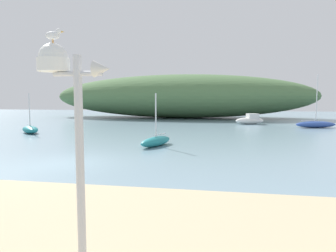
{
  "coord_description": "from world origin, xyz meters",
  "views": [
    {
      "loc": [
        6.38,
        -11.57,
        2.71
      ],
      "look_at": [
        3.18,
        6.57,
        1.06
      ],
      "focal_mm": 31.75,
      "sensor_mm": 36.0,
      "label": 1
    }
  ],
  "objects_px": {
    "mast_structure": "(65,89)",
    "sailboat_outer_mooring": "(316,124)",
    "sailboat_off_point": "(156,141)",
    "sailboat_near_shore": "(30,129)",
    "motorboat_centre_water": "(250,120)",
    "seagull_on_radar": "(54,35)"
  },
  "relations": [
    {
      "from": "mast_structure",
      "to": "sailboat_off_point",
      "type": "bearing_deg",
      "value": 96.58
    },
    {
      "from": "sailboat_near_shore",
      "to": "sailboat_outer_mooring",
      "type": "xyz_separation_m",
      "value": [
        24.09,
        8.94,
        0.03
      ]
    },
    {
      "from": "mast_structure",
      "to": "sailboat_outer_mooring",
      "type": "bearing_deg",
      "value": 67.01
    },
    {
      "from": "sailboat_near_shore",
      "to": "motorboat_centre_water",
      "type": "bearing_deg",
      "value": 33.46
    },
    {
      "from": "sailboat_near_shore",
      "to": "sailboat_outer_mooring",
      "type": "height_order",
      "value": "sailboat_outer_mooring"
    },
    {
      "from": "mast_structure",
      "to": "sailboat_off_point",
      "type": "height_order",
      "value": "mast_structure"
    },
    {
      "from": "mast_structure",
      "to": "sailboat_outer_mooring",
      "type": "xyz_separation_m",
      "value": [
        11.23,
        26.47,
        -2.52
      ]
    },
    {
      "from": "seagull_on_radar",
      "to": "motorboat_centre_water",
      "type": "bearing_deg",
      "value": 79.32
    },
    {
      "from": "sailboat_outer_mooring",
      "to": "sailboat_near_shore",
      "type": "bearing_deg",
      "value": -159.64
    },
    {
      "from": "mast_structure",
      "to": "seagull_on_radar",
      "type": "distance_m",
      "value": 0.78
    },
    {
      "from": "sailboat_off_point",
      "to": "sailboat_outer_mooring",
      "type": "xyz_separation_m",
      "value": [
        12.7,
        13.65,
        0.04
      ]
    },
    {
      "from": "sailboat_outer_mooring",
      "to": "motorboat_centre_water",
      "type": "bearing_deg",
      "value": 151.35
    },
    {
      "from": "seagull_on_radar",
      "to": "motorboat_centre_water",
      "type": "relative_size",
      "value": 0.08
    },
    {
      "from": "sailboat_off_point",
      "to": "motorboat_centre_water",
      "type": "height_order",
      "value": "sailboat_off_point"
    },
    {
      "from": "mast_structure",
      "to": "sailboat_outer_mooring",
      "type": "relative_size",
      "value": 0.65
    },
    {
      "from": "sailboat_outer_mooring",
      "to": "sailboat_off_point",
      "type": "bearing_deg",
      "value": -132.94
    },
    {
      "from": "sailboat_near_shore",
      "to": "motorboat_centre_water",
      "type": "xyz_separation_m",
      "value": [
        18.3,
        12.1,
        0.16
      ]
    },
    {
      "from": "seagull_on_radar",
      "to": "sailboat_near_shore",
      "type": "distance_m",
      "value": 21.91
    },
    {
      "from": "seagull_on_radar",
      "to": "mast_structure",
      "type": "bearing_deg",
      "value": -1.11
    },
    {
      "from": "sailboat_near_shore",
      "to": "seagull_on_radar",
      "type": "bearing_deg",
      "value": -54.03
    },
    {
      "from": "mast_structure",
      "to": "motorboat_centre_water",
      "type": "bearing_deg",
      "value": 79.59
    },
    {
      "from": "sailboat_off_point",
      "to": "sailboat_near_shore",
      "type": "distance_m",
      "value": 12.32
    }
  ]
}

